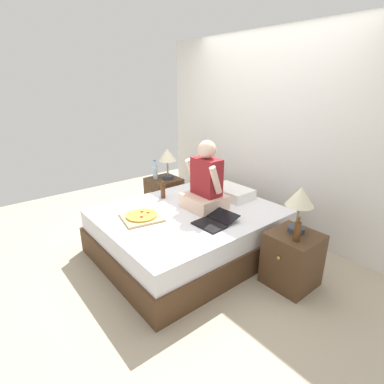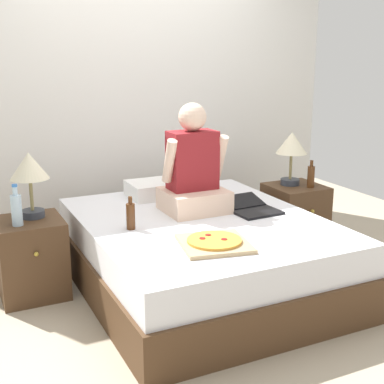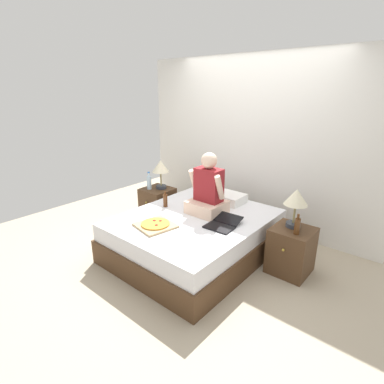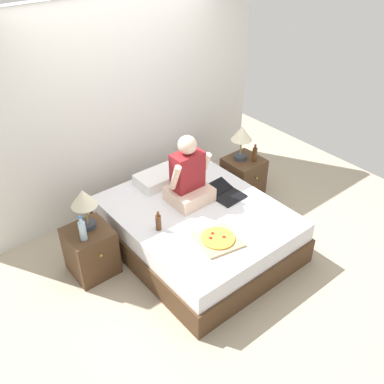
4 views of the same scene
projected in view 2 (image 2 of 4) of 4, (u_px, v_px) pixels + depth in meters
name	position (u px, v px, depth m)	size (l,w,h in m)	color
ground_plane	(201.00, 287.00, 3.84)	(5.84, 5.84, 0.00)	tan
wall_back	(133.00, 97.00, 4.69)	(3.84, 0.12, 2.50)	silver
bed	(201.00, 254.00, 3.78)	(1.61, 1.96, 0.51)	#4C331E
nightstand_left	(31.00, 258.00, 3.66)	(0.44, 0.47, 0.54)	#4C331E
lamp_on_left_nightstand	(29.00, 171.00, 3.57)	(0.26, 0.26, 0.45)	#333842
water_bottle	(17.00, 209.00, 3.45)	(0.07, 0.07, 0.28)	silver
nightstand_right	(295.00, 216.00, 4.58)	(0.44, 0.47, 0.54)	#4C331E
lamp_on_right_nightstand	(292.00, 147.00, 4.46)	(0.26, 0.26, 0.45)	#333842
beer_bottle	(311.00, 176.00, 4.43)	(0.06, 0.06, 0.23)	#512D14
pillow	(161.00, 188.00, 4.30)	(0.52, 0.34, 0.12)	white
person_seated	(193.00, 172.00, 3.84)	(0.47, 0.40, 0.78)	beige
laptop	(252.00, 209.00, 3.88)	(0.34, 0.43, 0.07)	black
pizza_box	(214.00, 243.00, 3.19)	(0.47, 0.47, 0.05)	tan
beer_bottle_on_bed	(131.00, 216.00, 3.47)	(0.06, 0.06, 0.22)	#4C2811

